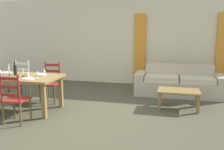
{
  "coord_description": "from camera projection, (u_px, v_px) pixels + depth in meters",
  "views": [
    {
      "loc": [
        1.84,
        -4.53,
        1.76
      ],
      "look_at": [
        0.55,
        0.67,
        0.75
      ],
      "focal_mm": 39.78,
      "sensor_mm": 36.0,
      "label": 1
    }
  ],
  "objects": [
    {
      "name": "ground_plane",
      "position": [
        78.0,
        116.0,
        5.08
      ],
      "size": [
        9.6,
        9.6,
        0.02
      ],
      "primitive_type": "cube",
      "color": "#494733"
    },
    {
      "name": "wall_far",
      "position": [
        115.0,
        41.0,
        7.98
      ],
      "size": [
        9.6,
        0.16,
        2.7
      ],
      "primitive_type": "cube",
      "color": "beige",
      "rests_on": "ground_plane"
    },
    {
      "name": "curtain_panel_left",
      "position": [
        139.0,
        50.0,
        7.7
      ],
      "size": [
        0.35,
        0.08,
        2.2
      ],
      "primitive_type": "cube",
      "color": "orange",
      "rests_on": "ground_plane"
    },
    {
      "name": "curtain_panel_right",
      "position": [
        223.0,
        52.0,
        7.13
      ],
      "size": [
        0.35,
        0.08,
        2.2
      ],
      "primitive_type": "cube",
      "color": "orange",
      "rests_on": "ground_plane"
    },
    {
      "name": "dining_table",
      "position": [
        17.0,
        80.0,
        5.37
      ],
      "size": [
        1.9,
        0.96,
        0.75
      ],
      "color": "olive",
      "rests_on": "ground_plane"
    },
    {
      "name": "dining_chair_near_right",
      "position": [
        15.0,
        99.0,
        4.59
      ],
      "size": [
        0.42,
        0.41,
        0.96
      ],
      "color": "maroon",
      "rests_on": "ground_plane"
    },
    {
      "name": "dining_chair_far_left",
      "position": [
        20.0,
        80.0,
        6.2
      ],
      "size": [
        0.43,
        0.41,
        0.96
      ],
      "color": "beige",
      "rests_on": "ground_plane"
    },
    {
      "name": "dining_chair_far_right",
      "position": [
        51.0,
        82.0,
        6.01
      ],
      "size": [
        0.43,
        0.41,
        0.96
      ],
      "color": "maroon",
      "rests_on": "ground_plane"
    },
    {
      "name": "dinner_plate_near_right",
      "position": [
        28.0,
        79.0,
        5.01
      ],
      "size": [
        0.24,
        0.24,
        0.02
      ],
      "primitive_type": "cylinder",
      "color": "white",
      "rests_on": "dining_table"
    },
    {
      "name": "fork_near_right",
      "position": [
        22.0,
        79.0,
        5.05
      ],
      "size": [
        0.03,
        0.17,
        0.01
      ],
      "primitive_type": "cube",
      "rotation": [
        0.0,
        0.0,
        -0.06
      ],
      "color": "silver",
      "rests_on": "dining_table"
    },
    {
      "name": "dinner_plate_far_left",
      "position": [
        6.0,
        73.0,
        5.7
      ],
      "size": [
        0.24,
        0.24,
        0.02
      ],
      "primitive_type": "cylinder",
      "color": "white",
      "rests_on": "dining_table"
    },
    {
      "name": "fork_far_left",
      "position": [
        0.0,
        73.0,
        5.74
      ],
      "size": [
        0.03,
        0.17,
        0.01
      ],
      "primitive_type": "cube",
      "rotation": [
        0.0,
        0.0,
        0.06
      ],
      "color": "silver",
      "rests_on": "dining_table"
    },
    {
      "name": "dinner_plate_far_right",
      "position": [
        41.0,
        74.0,
        5.49
      ],
      "size": [
        0.24,
        0.24,
        0.02
      ],
      "primitive_type": "cylinder",
      "color": "white",
      "rests_on": "dining_table"
    },
    {
      "name": "fork_far_right",
      "position": [
        35.0,
        74.0,
        5.52
      ],
      "size": [
        0.02,
        0.17,
        0.01
      ],
      "primitive_type": "cube",
      "rotation": [
        0.0,
        0.0,
        0.03
      ],
      "color": "silver",
      "rests_on": "dining_table"
    },
    {
      "name": "wine_bottle",
      "position": [
        15.0,
        70.0,
        5.41
      ],
      "size": [
        0.07,
        0.07,
        0.32
      ],
      "color": "black",
      "rests_on": "dining_table"
    },
    {
      "name": "wine_glass_near_left",
      "position": [
        0.0,
        71.0,
        5.28
      ],
      "size": [
        0.06,
        0.06,
        0.16
      ],
      "color": "white",
      "rests_on": "dining_table"
    },
    {
      "name": "wine_glass_near_right",
      "position": [
        37.0,
        73.0,
        5.08
      ],
      "size": [
        0.06,
        0.06,
        0.16
      ],
      "color": "white",
      "rests_on": "dining_table"
    },
    {
      "name": "wine_glass_far_left",
      "position": [
        8.0,
        69.0,
        5.55
      ],
      "size": [
        0.06,
        0.06,
        0.16
      ],
      "color": "white",
      "rests_on": "dining_table"
    },
    {
      "name": "wine_glass_far_right",
      "position": [
        44.0,
        71.0,
        5.34
      ],
      "size": [
        0.06,
        0.06,
        0.16
      ],
      "color": "white",
      "rests_on": "dining_table"
    },
    {
      "name": "coffee_cup_primary",
      "position": [
        27.0,
        74.0,
        5.27
      ],
      "size": [
        0.07,
        0.07,
        0.09
      ],
      "primitive_type": "cylinder",
      "color": "beige",
      "rests_on": "dining_table"
    },
    {
      "name": "coffee_cup_secondary",
      "position": [
        0.0,
        74.0,
        5.36
      ],
      "size": [
        0.07,
        0.07,
        0.09
      ],
      "primitive_type": "cylinder",
      "color": "beige",
      "rests_on": "dining_table"
    },
    {
      "name": "candle_tall",
      "position": [
        9.0,
        72.0,
        5.4
      ],
      "size": [
        0.05,
        0.05,
        0.25
      ],
      "color": "#998C66",
      "rests_on": "dining_table"
    },
    {
      "name": "candle_short",
      "position": [
        23.0,
        74.0,
        5.26
      ],
      "size": [
        0.05,
        0.05,
        0.18
      ],
      "color": "#998C66",
      "rests_on": "dining_table"
    },
    {
      "name": "couch",
      "position": [
        179.0,
        84.0,
        6.64
      ],
      "size": [
        2.29,
        0.82,
        0.8
      ],
      "color": "#BDAF8F",
      "rests_on": "ground_plane"
    },
    {
      "name": "coffee_table",
      "position": [
        179.0,
        93.0,
        5.47
      ],
      "size": [
        0.9,
        0.56,
        0.42
      ],
      "color": "olive",
      "rests_on": "ground_plane"
    }
  ]
}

